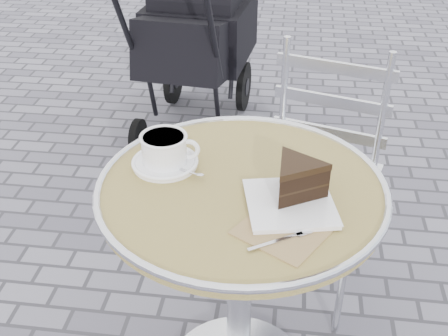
# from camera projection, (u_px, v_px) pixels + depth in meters

# --- Properties ---
(cafe_table) EXTENTS (0.72, 0.72, 0.74)m
(cafe_table) POSITION_uv_depth(u_px,v_px,m) (241.00, 237.00, 1.46)
(cafe_table) COLOR silver
(cafe_table) RESTS_ON ground
(cappuccino_set) EXTENTS (0.19, 0.17, 0.09)m
(cappuccino_set) POSITION_uv_depth(u_px,v_px,m) (165.00, 152.00, 1.43)
(cappuccino_set) COLOR white
(cappuccino_set) RESTS_ON cafe_table
(cake_plate_set) EXTENTS (0.25, 0.32, 0.11)m
(cake_plate_set) POSITION_uv_depth(u_px,v_px,m) (295.00, 185.00, 1.29)
(cake_plate_set) COLOR #977652
(cake_plate_set) RESTS_ON cafe_table
(bistro_chair) EXTENTS (0.49, 0.49, 0.88)m
(bistro_chair) POSITION_uv_depth(u_px,v_px,m) (322.00, 147.00, 1.89)
(bistro_chair) COLOR silver
(bistro_chair) RESTS_ON ground
(baby_stroller) EXTENTS (0.56, 1.05, 1.05)m
(baby_stroller) POSITION_uv_depth(u_px,v_px,m) (196.00, 43.00, 2.92)
(baby_stroller) COLOR black
(baby_stroller) RESTS_ON ground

